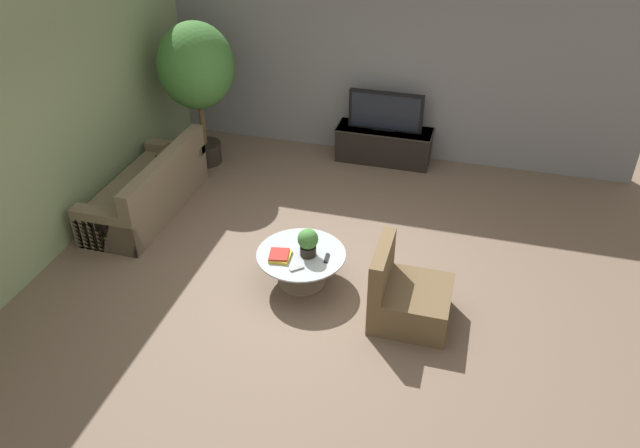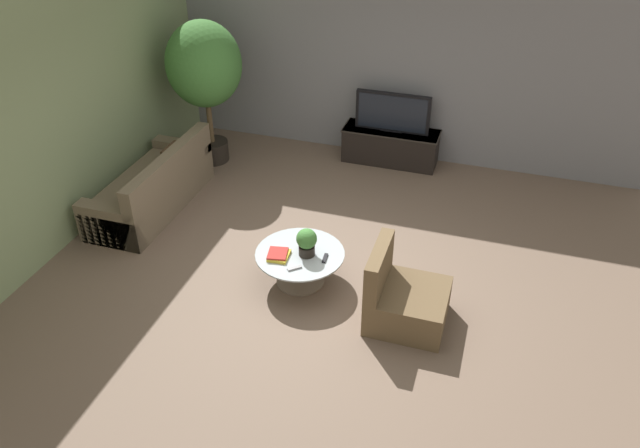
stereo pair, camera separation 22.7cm
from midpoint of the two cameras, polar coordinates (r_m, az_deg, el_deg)
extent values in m
plane|color=brown|center=(7.26, 1.21, -4.59)|extent=(24.00, 24.00, 0.00)
cube|color=slate|center=(9.36, 7.31, 14.82)|extent=(7.40, 0.12, 3.00)
cube|color=gray|center=(8.04, -21.37, 9.50)|extent=(0.12, 7.40, 3.00)
cube|color=black|center=(9.53, 7.14, 7.08)|extent=(1.40, 0.48, 0.52)
cube|color=#2D2823|center=(9.42, 7.25, 8.45)|extent=(1.43, 0.50, 0.02)
cube|color=black|center=(9.29, 7.38, 10.11)|extent=(1.10, 0.08, 0.58)
cube|color=black|center=(9.26, 7.32, 10.01)|extent=(1.01, 0.00, 0.52)
cube|color=black|center=(9.41, 7.26, 8.57)|extent=(0.33, 0.13, 0.02)
cylinder|color=#756656|center=(7.15, -0.88, -5.17)|extent=(0.55, 0.55, 0.02)
cylinder|color=#756656|center=(7.04, -0.90, -4.03)|extent=(0.10, 0.10, 0.38)
cylinder|color=#A8B2B7|center=(6.92, -0.91, -2.73)|extent=(1.00, 1.00, 0.02)
cube|color=brown|center=(8.63, -14.47, 2.77)|extent=(0.84, 2.04, 0.42)
cube|color=brown|center=(8.26, -12.84, 4.92)|extent=(0.16, 2.04, 0.42)
cube|color=brown|center=(9.28, -11.70, 5.91)|extent=(0.84, 0.20, 0.54)
cube|color=brown|center=(7.97, -17.80, -0.15)|extent=(0.84, 0.20, 0.54)
cube|color=#422D1E|center=(8.62, -12.60, 5.93)|extent=(0.13, 0.37, 0.34)
cube|color=#422D1E|center=(8.11, -14.98, 3.46)|extent=(0.17, 0.32, 0.30)
cube|color=brown|center=(6.61, 9.01, -7.41)|extent=(0.80, 0.76, 0.40)
cube|color=brown|center=(6.37, 6.43, -3.95)|extent=(0.14, 0.76, 0.46)
cylinder|color=black|center=(9.67, -9.09, 6.65)|extent=(0.47, 0.47, 0.31)
cylinder|color=brown|center=(9.48, -9.33, 9.06)|extent=(0.08, 0.08, 0.59)
ellipsoid|color=#3D7533|center=(9.14, -9.86, 14.20)|extent=(1.07, 1.07, 1.22)
cylinder|color=black|center=(6.85, -0.27, -2.43)|extent=(0.18, 0.18, 0.12)
sphere|color=#3D7533|center=(6.76, -0.27, -1.37)|extent=(0.23, 0.23, 0.23)
cube|color=gold|center=(6.85, -2.82, -2.92)|extent=(0.23, 0.27, 0.03)
cube|color=#A32823|center=(6.84, -2.95, -2.71)|extent=(0.25, 0.27, 0.02)
cube|color=black|center=(6.82, 1.42, -3.15)|extent=(0.06, 0.16, 0.02)
cube|color=gray|center=(6.68, -1.36, -4.06)|extent=(0.15, 0.14, 0.02)
camera|label=1|loc=(0.11, -89.09, 0.61)|focal=35.00mm
camera|label=2|loc=(0.11, 90.91, -0.61)|focal=35.00mm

